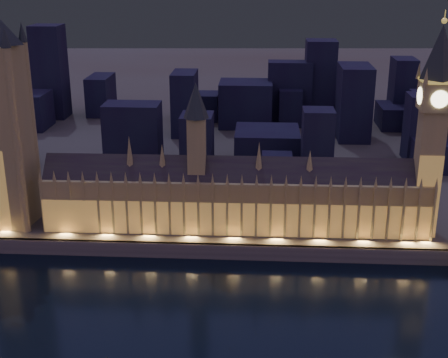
{
  "coord_description": "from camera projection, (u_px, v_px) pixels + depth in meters",
  "views": [
    {
      "loc": [
        23.07,
        -243.15,
        143.76
      ],
      "look_at": [
        5.0,
        55.0,
        38.0
      ],
      "focal_mm": 50.0,
      "sensor_mm": 36.0,
      "label": 1
    }
  ],
  "objects": [
    {
      "name": "ground_plane",
      "position": [
        205.0,
        300.0,
        278.08
      ],
      "size": [
        2000.0,
        2000.0,
        0.0
      ],
      "primitive_type": "plane",
      "color": "black",
      "rests_on": "ground"
    },
    {
      "name": "elizabeth_tower",
      "position": [
        434.0,
        115.0,
        306.4
      ],
      "size": [
        18.0,
        18.0,
        113.36
      ],
      "color": "#8B8255",
      "rests_on": "north_bank"
    },
    {
      "name": "north_bank",
      "position": [
        243.0,
        79.0,
        766.03
      ],
      "size": [
        2000.0,
        960.0,
        8.0
      ],
      "primitive_type": "cube",
      "color": "#42372D",
      "rests_on": "ground"
    },
    {
      "name": "embankment_wall",
      "position": [
        212.0,
        251.0,
        315.32
      ],
      "size": [
        2000.0,
        2.5,
        8.0
      ],
      "primitive_type": "cube",
      "color": "#464044",
      "rests_on": "ground"
    },
    {
      "name": "city_backdrop",
      "position": [
        273.0,
        108.0,
        498.24
      ],
      "size": [
        467.31,
        215.63,
        81.63
      ],
      "color": "black",
      "rests_on": "north_bank"
    },
    {
      "name": "palace_of_westminster",
      "position": [
        234.0,
        196.0,
        326.82
      ],
      "size": [
        202.0,
        22.18,
        78.0
      ],
      "color": "#8B8255",
      "rests_on": "north_bank"
    },
    {
      "name": "victoria_tower",
      "position": [
        1.0,
        110.0,
        319.12
      ],
      "size": [
        31.68,
        31.68,
        125.63
      ],
      "color": "#8B8255",
      "rests_on": "north_bank"
    }
  ]
}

